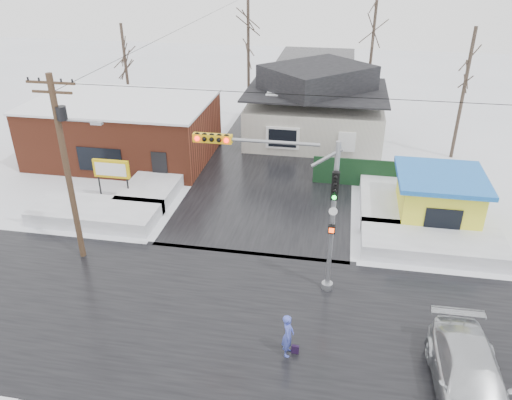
% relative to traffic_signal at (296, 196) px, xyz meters
% --- Properties ---
extents(ground, '(120.00, 120.00, 0.00)m').
position_rel_traffic_signal_xyz_m(ground, '(-2.43, -2.97, -4.54)').
color(ground, white).
rests_on(ground, ground).
extents(road_ns, '(10.00, 120.00, 0.02)m').
position_rel_traffic_signal_xyz_m(road_ns, '(-2.43, -2.97, -4.53)').
color(road_ns, black).
rests_on(road_ns, ground).
extents(road_ew, '(120.00, 10.00, 0.02)m').
position_rel_traffic_signal_xyz_m(road_ew, '(-2.43, -2.97, -4.53)').
color(road_ew, black).
rests_on(road_ew, ground).
extents(snowbank_nw, '(7.00, 3.00, 0.80)m').
position_rel_traffic_signal_xyz_m(snowbank_nw, '(-11.43, 4.03, -4.14)').
color(snowbank_nw, white).
rests_on(snowbank_nw, ground).
extents(snowbank_ne, '(7.00, 3.00, 0.80)m').
position_rel_traffic_signal_xyz_m(snowbank_ne, '(6.57, 4.03, -4.14)').
color(snowbank_ne, white).
rests_on(snowbank_ne, ground).
extents(snowbank_nside_w, '(3.00, 8.00, 0.80)m').
position_rel_traffic_signal_xyz_m(snowbank_nside_w, '(-9.43, 9.03, -4.14)').
color(snowbank_nside_w, white).
rests_on(snowbank_nside_w, ground).
extents(snowbank_nside_e, '(3.00, 8.00, 0.80)m').
position_rel_traffic_signal_xyz_m(snowbank_nside_e, '(4.57, 9.03, -4.14)').
color(snowbank_nside_e, white).
rests_on(snowbank_nside_e, ground).
extents(traffic_signal, '(6.05, 0.68, 7.00)m').
position_rel_traffic_signal_xyz_m(traffic_signal, '(0.00, 0.00, 0.00)').
color(traffic_signal, gray).
rests_on(traffic_signal, ground).
extents(utility_pole, '(3.15, 0.44, 9.00)m').
position_rel_traffic_signal_xyz_m(utility_pole, '(-10.36, 0.53, 0.57)').
color(utility_pole, '#382619').
rests_on(utility_pole, ground).
extents(brick_building, '(12.20, 8.20, 4.12)m').
position_rel_traffic_signal_xyz_m(brick_building, '(-13.43, 13.03, -2.46)').
color(brick_building, brown).
rests_on(brick_building, ground).
extents(marquee_sign, '(2.20, 0.21, 2.55)m').
position_rel_traffic_signal_xyz_m(marquee_sign, '(-11.43, 6.53, -2.62)').
color(marquee_sign, black).
rests_on(marquee_sign, ground).
extents(house, '(10.40, 8.40, 5.76)m').
position_rel_traffic_signal_xyz_m(house, '(-0.43, 19.03, -1.92)').
color(house, beige).
rests_on(house, ground).
extents(kiosk, '(4.60, 4.60, 2.88)m').
position_rel_traffic_signal_xyz_m(kiosk, '(7.07, 7.03, -3.08)').
color(kiosk, yellow).
rests_on(kiosk, ground).
extents(fence, '(8.00, 0.12, 1.80)m').
position_rel_traffic_signal_xyz_m(fence, '(4.07, 11.03, -3.64)').
color(fence, black).
rests_on(fence, ground).
extents(tree_far_left, '(3.00, 3.00, 10.00)m').
position_rel_traffic_signal_xyz_m(tree_far_left, '(-6.43, 23.03, 3.41)').
color(tree_far_left, '#332821').
rests_on(tree_far_left, ground).
extents(tree_far_mid, '(3.00, 3.00, 12.00)m').
position_rel_traffic_signal_xyz_m(tree_far_mid, '(3.57, 25.03, 5.00)').
color(tree_far_mid, '#332821').
rests_on(tree_far_mid, ground).
extents(tree_far_right, '(3.00, 3.00, 9.00)m').
position_rel_traffic_signal_xyz_m(tree_far_right, '(9.57, 17.03, 2.62)').
color(tree_far_right, '#332821').
rests_on(tree_far_right, ground).
extents(tree_far_west, '(3.00, 3.00, 8.00)m').
position_rel_traffic_signal_xyz_m(tree_far_west, '(-16.43, 21.03, 1.82)').
color(tree_far_west, '#332821').
rests_on(tree_far_west, ground).
extents(pedestrian, '(0.44, 0.66, 1.79)m').
position_rel_traffic_signal_xyz_m(pedestrian, '(0.30, -4.24, -3.64)').
color(pedestrian, '#4250BA').
rests_on(pedestrian, ground).
extents(car, '(2.39, 5.68, 1.64)m').
position_rel_traffic_signal_xyz_m(car, '(6.53, -5.19, -3.72)').
color(car, silver).
rests_on(car, ground).
extents(shopping_bag, '(0.29, 0.14, 0.35)m').
position_rel_traffic_signal_xyz_m(shopping_bag, '(0.59, -4.17, -4.36)').
color(shopping_bag, black).
rests_on(shopping_bag, ground).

